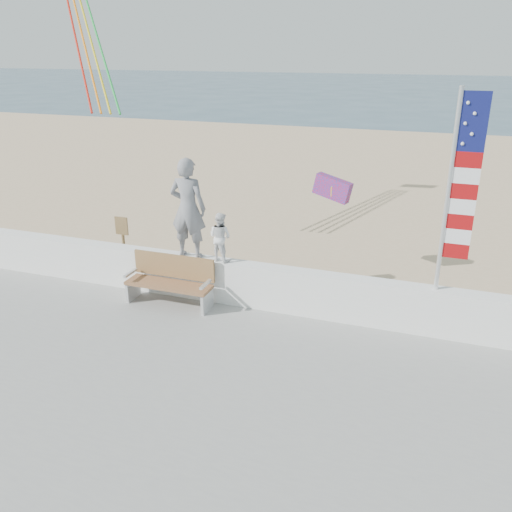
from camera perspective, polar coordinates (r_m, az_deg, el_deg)
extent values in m
plane|color=#2E495C|center=(9.68, -4.77, -11.00)|extent=(220.00, 220.00, 0.00)
cube|color=#CAAD86|center=(17.55, 7.29, 4.09)|extent=(90.00, 40.00, 0.08)
cube|color=white|center=(11.02, -0.63, -3.01)|extent=(30.00, 0.35, 0.90)
imported|color=gray|center=(11.01, -7.17, 5.00)|extent=(0.77, 0.53, 2.06)
imported|color=white|center=(10.88, -3.79, 2.03)|extent=(0.57, 0.49, 1.00)
cube|color=#926340|center=(11.17, -9.18, -3.01)|extent=(1.80, 0.50, 0.06)
cube|color=#996F42|center=(11.26, -8.63, -1.05)|extent=(1.80, 0.05, 0.50)
cube|color=silver|center=(11.67, -12.80, -3.48)|extent=(0.06, 0.50, 0.40)
cube|color=silver|center=(11.47, -13.09, -1.76)|extent=(0.06, 0.45, 0.05)
cube|color=silver|center=(10.91, -5.16, -4.80)|extent=(0.06, 0.50, 0.40)
cube|color=silver|center=(10.70, -5.34, -2.98)|extent=(0.06, 0.45, 0.05)
cylinder|color=silver|center=(9.71, 19.56, 6.17)|extent=(0.08, 0.08, 3.50)
cube|color=#0F1451|center=(9.50, 21.93, 12.97)|extent=(0.44, 0.02, 0.95)
cube|color=#9E0A0C|center=(10.00, 20.23, 0.50)|extent=(0.44, 0.02, 0.26)
cube|color=white|center=(9.91, 20.42, 1.93)|extent=(0.44, 0.02, 0.26)
cube|color=#9E0A0C|center=(9.83, 20.62, 3.39)|extent=(0.44, 0.02, 0.26)
cube|color=white|center=(9.76, 20.82, 4.86)|extent=(0.44, 0.02, 0.26)
cube|color=#9E0A0C|center=(9.70, 21.02, 6.36)|extent=(0.44, 0.02, 0.26)
cube|color=white|center=(9.64, 21.22, 7.87)|extent=(0.44, 0.02, 0.26)
cube|color=#9E0A0C|center=(9.59, 21.43, 9.40)|extent=(0.44, 0.02, 0.26)
sphere|color=white|center=(9.53, 20.91, 10.98)|extent=(0.06, 0.06, 0.06)
sphere|color=white|center=(9.51, 21.77, 11.84)|extent=(0.06, 0.06, 0.06)
sphere|color=white|center=(9.49, 21.17, 12.88)|extent=(0.06, 0.06, 0.06)
sphere|color=white|center=(9.47, 22.04, 13.74)|extent=(0.06, 0.06, 0.06)
sphere|color=white|center=(9.45, 21.43, 14.79)|extent=(0.06, 0.06, 0.06)
cube|color=red|center=(12.39, 8.06, 7.10)|extent=(0.94, 0.44, 0.63)
cube|color=yellow|center=(12.38, 8.73, 6.80)|extent=(0.33, 0.24, 0.23)
cylinder|color=red|center=(16.03, -18.48, 21.05)|extent=(2.57, 2.79, 3.56)
cylinder|color=orange|center=(15.89, -17.79, 21.13)|extent=(2.65, 2.79, 3.56)
cylinder|color=yellow|center=(15.76, -17.09, 21.21)|extent=(2.74, 2.79, 3.56)
cylinder|color=green|center=(15.63, -16.37, 21.28)|extent=(2.82, 2.79, 3.56)
cylinder|color=olive|center=(12.96, -13.68, 0.40)|extent=(0.07, 0.07, 1.20)
cube|color=brown|center=(12.73, -13.98, 3.10)|extent=(0.32, 0.03, 0.42)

